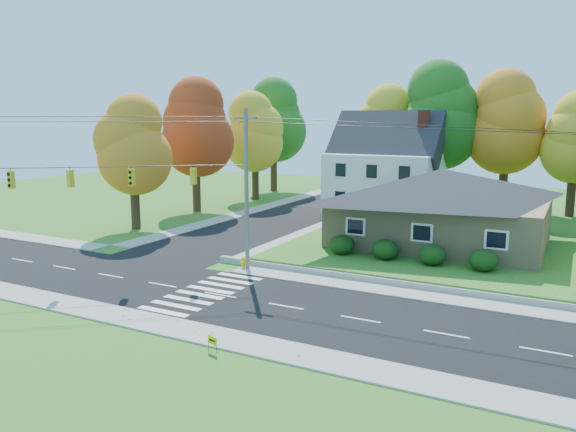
# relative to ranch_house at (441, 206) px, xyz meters

# --- Properties ---
(ground) EXTENTS (120.00, 120.00, 0.00)m
(ground) POSITION_rel_ranch_house_xyz_m (-8.00, -16.00, -3.27)
(ground) COLOR #3D7923
(road_main) EXTENTS (90.00, 8.00, 0.02)m
(road_main) POSITION_rel_ranch_house_xyz_m (-8.00, -16.00, -3.26)
(road_main) COLOR black
(road_main) RESTS_ON ground
(road_cross) EXTENTS (8.00, 44.00, 0.02)m
(road_cross) POSITION_rel_ranch_house_xyz_m (-16.00, 10.00, -3.25)
(road_cross) COLOR black
(road_cross) RESTS_ON ground
(sidewalk_north) EXTENTS (90.00, 2.00, 0.08)m
(sidewalk_north) POSITION_rel_ranch_house_xyz_m (-8.00, -11.00, -3.23)
(sidewalk_north) COLOR #9C9A90
(sidewalk_north) RESTS_ON ground
(sidewalk_south) EXTENTS (90.00, 2.00, 0.08)m
(sidewalk_south) POSITION_rel_ranch_house_xyz_m (-8.00, -21.00, -3.23)
(sidewalk_south) COLOR #9C9A90
(sidewalk_south) RESTS_ON ground
(lawn) EXTENTS (30.00, 30.00, 0.50)m
(lawn) POSITION_rel_ranch_house_xyz_m (5.00, 5.00, -3.02)
(lawn) COLOR #3D7923
(lawn) RESTS_ON ground
(ranch_house) EXTENTS (14.60, 10.60, 5.40)m
(ranch_house) POSITION_rel_ranch_house_xyz_m (0.00, 0.00, 0.00)
(ranch_house) COLOR tan
(ranch_house) RESTS_ON lawn
(colonial_house) EXTENTS (10.40, 8.40, 9.60)m
(colonial_house) POSITION_rel_ranch_house_xyz_m (-7.96, 12.00, 1.32)
(colonial_house) COLOR silver
(colonial_house) RESTS_ON lawn
(hedge_row) EXTENTS (10.70, 1.70, 1.27)m
(hedge_row) POSITION_rel_ranch_house_xyz_m (-0.50, -6.20, -2.13)
(hedge_row) COLOR #163A10
(hedge_row) RESTS_ON lawn
(traffic_infrastructure) EXTENTS (38.10, 10.66, 10.00)m
(traffic_infrastructure) POSITION_rel_ranch_house_xyz_m (-8.15, -14.65, 1.88)
(traffic_infrastructure) COLOR #666059
(traffic_infrastructure) RESTS_ON ground
(tree_lot_0) EXTENTS (6.72, 6.72, 12.51)m
(tree_lot_0) POSITION_rel_ranch_house_xyz_m (-10.00, 18.00, 5.04)
(tree_lot_0) COLOR #3F2A19
(tree_lot_0) RESTS_ON lawn
(tree_lot_1) EXTENTS (7.84, 7.84, 14.60)m
(tree_lot_1) POSITION_rel_ranch_house_xyz_m (-4.00, 17.00, 6.35)
(tree_lot_1) COLOR #3F2A19
(tree_lot_1) RESTS_ON lawn
(tree_lot_2) EXTENTS (7.28, 7.28, 13.56)m
(tree_lot_2) POSITION_rel_ranch_house_xyz_m (2.00, 18.00, 5.70)
(tree_lot_2) COLOR #3F2A19
(tree_lot_2) RESTS_ON lawn
(tree_lot_3) EXTENTS (6.16, 6.16, 11.47)m
(tree_lot_3) POSITION_rel_ranch_house_xyz_m (8.00, 17.00, 4.39)
(tree_lot_3) COLOR #3F2A19
(tree_lot_3) RESTS_ON lawn
(tree_west_0) EXTENTS (6.16, 6.16, 11.47)m
(tree_west_0) POSITION_rel_ranch_house_xyz_m (-25.00, -4.00, 3.89)
(tree_west_0) COLOR #3F2A19
(tree_west_0) RESTS_ON ground
(tree_west_1) EXTENTS (7.28, 7.28, 13.56)m
(tree_west_1) POSITION_rel_ranch_house_xyz_m (-26.00, 6.00, 5.20)
(tree_west_1) COLOR #3F2A19
(tree_west_1) RESTS_ON ground
(tree_west_2) EXTENTS (6.72, 6.72, 12.51)m
(tree_west_2) POSITION_rel_ranch_house_xyz_m (-25.00, 16.00, 4.54)
(tree_west_2) COLOR #3F2A19
(tree_west_2) RESTS_ON ground
(tree_west_3) EXTENTS (7.84, 7.84, 14.60)m
(tree_west_3) POSITION_rel_ranch_house_xyz_m (-27.00, 24.00, 5.85)
(tree_west_3) COLOR #3F2A19
(tree_west_3) RESTS_ON ground
(white_car) EXTENTS (2.21, 4.61, 1.46)m
(white_car) POSITION_rel_ranch_house_xyz_m (-15.11, 16.29, -2.52)
(white_car) COLOR silver
(white_car) RESTS_ON road_cross
(fire_hydrant) EXTENTS (0.43, 0.34, 0.77)m
(fire_hydrant) POSITION_rel_ranch_house_xyz_m (-9.77, -10.86, -2.90)
(fire_hydrant) COLOR #FFC603
(fire_hydrant) RESTS_ON ground
(yard_sign) EXTENTS (0.53, 0.18, 0.69)m
(yard_sign) POSITION_rel_ranch_house_xyz_m (-4.03, -22.33, -2.78)
(yard_sign) COLOR black
(yard_sign) RESTS_ON ground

